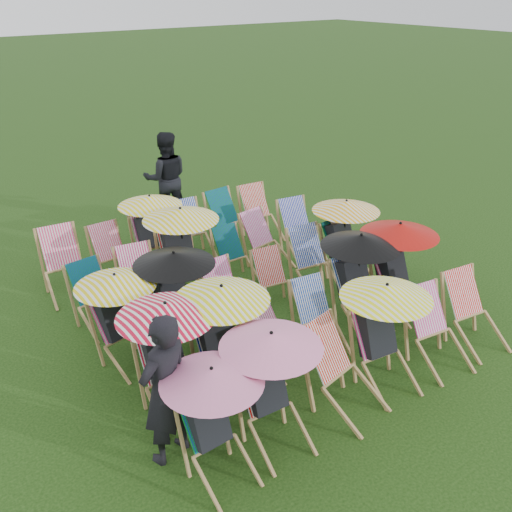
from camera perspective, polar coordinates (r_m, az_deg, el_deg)
ground at (r=8.53m, az=-0.36°, el=-6.13°), size 100.00×100.00×0.00m
deckchair_0 at (r=5.80m, az=-4.09°, el=-16.26°), size 1.02×1.06×1.21m
deckchair_1 at (r=6.12m, az=1.66°, el=-13.03°), size 1.09×1.14×1.29m
deckchair_2 at (r=6.69m, az=8.91°, el=-11.33°), size 0.83×1.04×1.02m
deckchair_3 at (r=7.07m, az=12.75°, el=-7.64°), size 1.10×1.17×1.31m
deckchair_4 at (r=7.71m, az=17.81°, el=-7.14°), size 0.76×0.97×0.96m
deckchair_5 at (r=8.27m, az=21.15°, el=-5.27°), size 0.76×0.97×0.97m
deckchair_6 at (r=6.58m, az=-8.70°, el=-9.90°), size 1.13×1.18×1.34m
deckchair_7 at (r=6.80m, az=-3.27°, el=-8.19°), size 1.14×1.20×1.35m
deckchair_8 at (r=7.34m, az=1.90°, el=-7.90°), size 0.73×0.90×0.88m
deckchair_9 at (r=7.71m, az=6.42°, el=-6.16°), size 0.72×0.91×0.90m
deckchair_10 at (r=8.20m, az=10.40°, el=-2.27°), size 1.13×1.19×1.34m
deckchair_11 at (r=8.66m, az=14.18°, el=-1.02°), size 1.14×1.21×1.36m
deckchair_12 at (r=7.48m, az=-13.37°, el=-6.08°), size 1.03×1.13×1.23m
deckchair_13 at (r=7.74m, az=-7.77°, el=-4.07°), size 1.10×1.19×1.30m
deckchair_14 at (r=8.18m, az=-2.84°, el=-4.04°), size 0.60×0.83×0.89m
deckchair_15 at (r=8.60m, az=2.01°, el=-2.58°), size 0.68×0.85×0.84m
deckchair_16 at (r=9.07m, az=5.95°, el=-0.63°), size 0.77×0.98×0.98m
deckchair_17 at (r=9.48m, az=9.06°, el=1.75°), size 1.10×1.16×1.31m
deckchair_18 at (r=8.42m, az=-15.55°, el=-4.03°), size 0.67×0.89×0.91m
deckchair_19 at (r=8.63m, az=-11.36°, el=-2.65°), size 0.77×0.96×0.95m
deckchair_20 at (r=8.90m, az=-7.41°, el=0.51°), size 1.18×1.25×1.39m
deckchair_21 at (r=9.36m, az=-2.03°, el=-0.05°), size 0.59×0.81×0.85m
deckchair_22 at (r=9.82m, az=1.11°, el=1.52°), size 0.75×0.94×0.94m
deckchair_23 at (r=10.27m, az=4.57°, el=2.65°), size 0.77×0.97×0.96m
deckchair_24 at (r=9.40m, az=-18.54°, el=-0.82°), size 0.78×1.00×1.02m
deckchair_25 at (r=9.62m, az=-14.03°, el=0.05°), size 0.61×0.85×0.90m
deckchair_26 at (r=9.83m, az=-10.38°, el=2.42°), size 1.07×1.14×1.27m
deckchair_27 at (r=10.20m, az=-6.35°, el=2.43°), size 0.73×0.95×0.97m
deckchair_28 at (r=10.60m, az=-2.51°, el=3.59°), size 0.73×0.97×1.00m
deckchair_29 at (r=10.97m, az=0.50°, el=4.29°), size 0.72×0.94×0.96m
person_left at (r=5.89m, az=-9.05°, el=-13.06°), size 0.71×0.56×1.71m
person_rear at (r=11.65m, az=-8.98°, el=7.69°), size 1.12×1.01×1.87m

